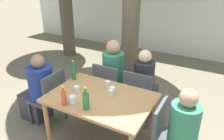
# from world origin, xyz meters

# --- Properties ---
(cafe_building_wall) EXTENTS (10.00, 0.08, 2.80)m
(cafe_building_wall) POSITION_xyz_m (0.00, 4.01, 1.40)
(cafe_building_wall) COLOR silver
(cafe_building_wall) RESTS_ON ground_plane
(dining_table_front) EXTENTS (1.32, 0.89, 0.75)m
(dining_table_front) POSITION_xyz_m (0.00, 0.00, 0.66)
(dining_table_front) COLOR #B27F4C
(dining_table_front) RESTS_ON ground_plane
(patio_chair_0) EXTENTS (0.44, 0.44, 0.89)m
(patio_chair_0) POSITION_xyz_m (-0.89, 0.00, 0.50)
(patio_chair_0) COLOR #474C51
(patio_chair_0) RESTS_ON ground_plane
(patio_chair_1) EXTENTS (0.44, 0.44, 0.89)m
(patio_chair_1) POSITION_xyz_m (0.89, 0.00, 0.50)
(patio_chair_1) COLOR #474C51
(patio_chair_1) RESTS_ON ground_plane
(patio_chair_2) EXTENTS (0.44, 0.44, 0.89)m
(patio_chair_2) POSITION_xyz_m (-0.26, 0.68, 0.50)
(patio_chair_2) COLOR #474C51
(patio_chair_2) RESTS_ON ground_plane
(patio_chair_3) EXTENTS (0.44, 0.44, 0.89)m
(patio_chair_3) POSITION_xyz_m (0.26, 0.68, 0.50)
(patio_chair_3) COLOR #474C51
(patio_chair_3) RESTS_ON ground_plane
(person_seated_0) EXTENTS (0.58, 0.37, 1.13)m
(person_seated_0) POSITION_xyz_m (-1.13, -0.00, 0.50)
(person_seated_0) COLOR #383842
(person_seated_0) RESTS_ON ground_plane
(person_seated_2) EXTENTS (0.35, 0.57, 1.23)m
(person_seated_2) POSITION_xyz_m (-0.26, 0.91, 0.56)
(person_seated_2) COLOR #383842
(person_seated_2) RESTS_ON ground_plane
(person_seated_3) EXTENTS (0.32, 0.56, 1.16)m
(person_seated_3) POSITION_xyz_m (0.26, 0.92, 0.51)
(person_seated_3) COLOR #383842
(person_seated_3) RESTS_ON ground_plane
(green_bottle_0) EXTENTS (0.08, 0.08, 0.28)m
(green_bottle_0) POSITION_xyz_m (-0.01, -0.30, 0.86)
(green_bottle_0) COLOR #287A38
(green_bottle_0) RESTS_ON dining_table_front
(green_bottle_1) EXTENTS (0.06, 0.06, 0.30)m
(green_bottle_1) POSITION_xyz_m (-0.59, 0.23, 0.86)
(green_bottle_1) COLOR #287A38
(green_bottle_1) RESTS_ON dining_table_front
(soda_bottle_2) EXTENTS (0.06, 0.06, 0.25)m
(soda_bottle_2) POSITION_xyz_m (-0.29, -0.36, 0.84)
(soda_bottle_2) COLOR #DB4C2D
(soda_bottle_2) RESTS_ON dining_table_front
(drinking_glass_0) EXTENTS (0.07, 0.07, 0.09)m
(drinking_glass_0) POSITION_xyz_m (0.09, 0.15, 0.79)
(drinking_glass_0) COLOR white
(drinking_glass_0) RESTS_ON dining_table_front
(drinking_glass_1) EXTENTS (0.07, 0.07, 0.11)m
(drinking_glass_1) POSITION_xyz_m (-0.03, 0.23, 0.80)
(drinking_glass_1) COLOR silver
(drinking_glass_1) RESTS_ON dining_table_front
(drinking_glass_2) EXTENTS (0.07, 0.07, 0.08)m
(drinking_glass_2) POSITION_xyz_m (-0.34, -0.04, 0.79)
(drinking_glass_2) COLOR white
(drinking_glass_2) RESTS_ON dining_table_front
(drinking_glass_3) EXTENTS (0.06, 0.06, 0.09)m
(drinking_glass_3) POSITION_xyz_m (0.11, 0.07, 0.79)
(drinking_glass_3) COLOR silver
(drinking_glass_3) RESTS_ON dining_table_front
(drinking_glass_4) EXTENTS (0.08, 0.08, 0.11)m
(drinking_glass_4) POSITION_xyz_m (-0.21, -0.29, 0.80)
(drinking_glass_4) COLOR white
(drinking_glass_4) RESTS_ON dining_table_front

